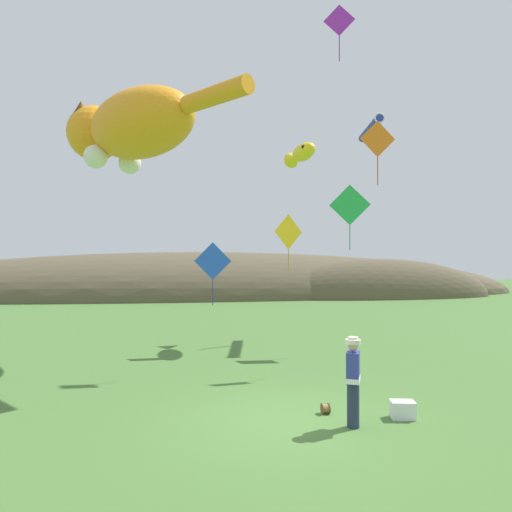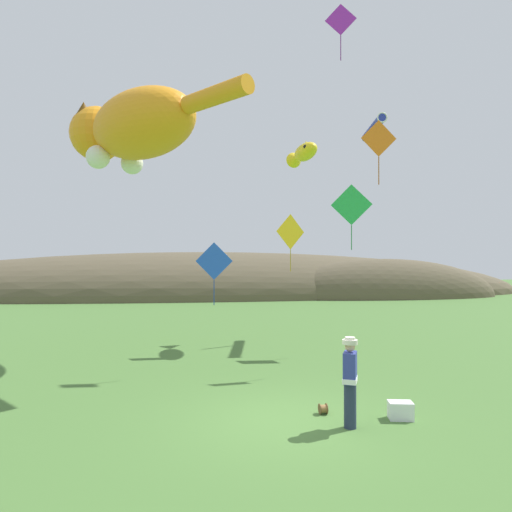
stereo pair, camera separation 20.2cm
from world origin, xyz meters
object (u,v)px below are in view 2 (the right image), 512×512
Objects in this scene: kite_diamond_blue at (214,261)px; kite_diamond_gold at (290,232)px; festival_attendant at (350,379)px; kite_diamond_violet at (341,20)px; kite_giant_cat at (132,128)px; kite_spool at (323,409)px; kite_tube_streamer at (373,128)px; kite_diamond_green at (351,205)px; kite_diamond_orange at (379,139)px; picnic_cooler at (401,410)px; kite_fish_windsock at (303,153)px.

kite_diamond_gold reaches higher than kite_diamond_blue.
festival_attendant is at bearing -74.06° from kite_diamond_blue.
festival_attendant is 0.88× the size of kite_diamond_violet.
kite_spool is at bearing -57.83° from kite_giant_cat.
kite_diamond_green is (-2.25, -3.28, -3.84)m from kite_tube_streamer.
kite_diamond_orange is at bearing -84.72° from kite_diamond_green.
kite_giant_cat is at bearing 127.46° from picnic_cooler.
kite_giant_cat is at bearing 157.57° from kite_diamond_orange.
kite_fish_windsock is at bearing -167.68° from kite_tube_streamer.
kite_giant_cat is (-5.18, 8.63, 7.17)m from festival_attendant.
kite_diamond_blue is at bearing 174.63° from kite_diamond_green.
kite_fish_windsock is 6.24m from kite_diamond_blue.
kite_diamond_blue is (-3.81, -2.07, -4.48)m from kite_fish_windsock.
kite_diamond_blue is (-3.41, 7.42, 3.05)m from picnic_cooler.
kite_diamond_orange is at bearing 54.03° from kite_spool.
kite_tube_streamer reaches higher than kite_diamond_gold.
kite_diamond_orange is at bearing -111.46° from kite_tube_streamer.
kite_diamond_violet is at bearing -13.47° from kite_giant_cat.
kite_diamond_green is (4.95, -0.47, 2.05)m from kite_diamond_blue.
kite_diamond_gold is at bearing 113.58° from kite_diamond_orange.
kite_diamond_violet is 6.54m from kite_diamond_green.
kite_diamond_gold is (6.21, 1.01, -3.70)m from kite_giant_cat.
festival_attendant is 8.89m from kite_diamond_green.
picnic_cooler is 0.24× the size of kite_diamond_blue.
kite_fish_windsock is (6.79, 1.17, -0.41)m from kite_giant_cat.
kite_spool is 12.19m from kite_giant_cat.
kite_diamond_gold reaches higher than picnic_cooler.
kite_fish_windsock is 4.73m from kite_diamond_orange.
kite_diamond_gold is at bearing 91.07° from picnic_cooler.
kite_tube_streamer reaches higher than kite_fish_windsock.
kite_tube_streamer is 5.97m from kite_diamond_orange.
kite_diamond_blue is at bearing 114.66° from picnic_cooler.
kite_fish_windsock is at bearing 87.55° from picnic_cooler.
kite_diamond_gold is (-1.19, 2.78, -7.36)m from kite_diamond_violet.
festival_attendant is 0.79× the size of kite_diamond_blue.
festival_attendant is at bearing -96.07° from kite_diamond_gold.
kite_spool is 0.41× the size of picnic_cooler.
kite_diamond_gold reaches higher than kite_spool.
festival_attendant is at bearing -107.86° from kite_diamond_violet.
kite_giant_cat is at bearing -170.25° from kite_fish_windsock.
kite_spool is 7.79m from kite_diamond_blue.
kite_spool is at bearing -74.39° from kite_diamond_blue.
kite_giant_cat is at bearing 120.97° from festival_attendant.
kite_tube_streamer is at bearing 61.40° from kite_spool.
picnic_cooler is at bearing -92.45° from kite_fish_windsock.
picnic_cooler is at bearing -98.77° from kite_diamond_violet.
kite_fish_windsock is 1.25× the size of kite_diamond_orange.
kite_giant_cat reaches higher than kite_diamond_blue.
kite_diamond_blue is at bearing 105.94° from festival_attendant.
kite_spool is at bearing 159.75° from picnic_cooler.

